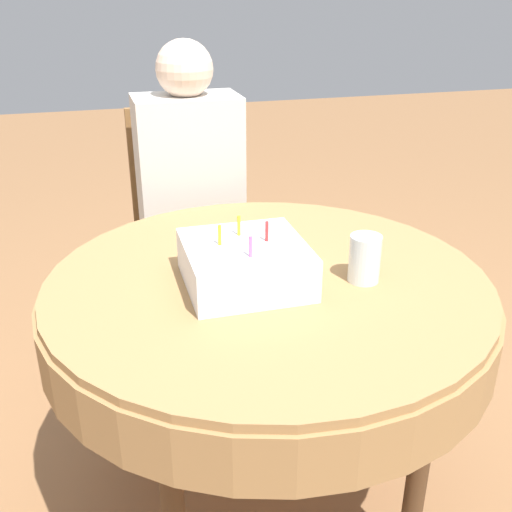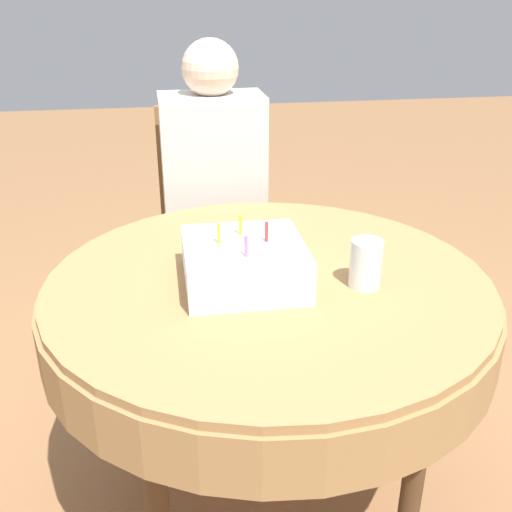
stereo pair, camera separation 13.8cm
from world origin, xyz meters
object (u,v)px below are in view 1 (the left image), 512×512
Objects in this scene: chair at (189,232)px; person at (191,188)px; drinking_glass at (365,258)px; birthday_cake at (245,264)px.

chair is 0.80× the size of person.
birthday_cake is at bearing 167.73° from drinking_glass.
birthday_cake is 0.28m from drinking_glass.
birthday_cake is at bearing -91.04° from person.
birthday_cake is (-0.00, -0.75, 0.06)m from person.
drinking_glass is at bearing -72.56° from person.
chair is 0.22m from person.
chair is 8.49× the size of drinking_glass.
person is 0.85m from drinking_glass.
birthday_cake is (-0.00, -0.85, 0.26)m from chair.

